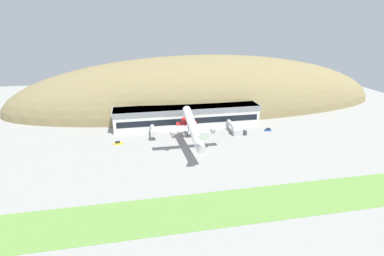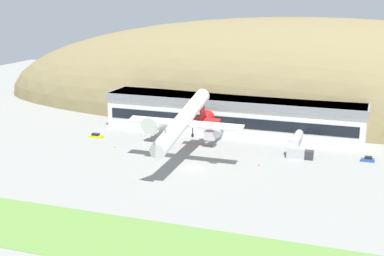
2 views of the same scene
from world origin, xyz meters
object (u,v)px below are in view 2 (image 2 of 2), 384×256
Objects in this scene: traffic_cone_1 at (114,147)px; fuel_truck at (299,153)px; terminal_building at (232,113)px; service_car_0 at (368,159)px; cargo_airplane at (184,121)px; traffic_cone_0 at (259,165)px; jetway_2 at (296,139)px; jetway_0 at (156,127)px; service_car_1 at (96,136)px; jetway_1 at (214,132)px.

fuel_truck is at bearing 8.43° from traffic_cone_1.
terminal_building is 49.89m from service_car_0.
terminal_building is 1.90× the size of cargo_airplane.
cargo_airplane is at bearing -166.21° from traffic_cone_0.
jetway_2 is 0.29× the size of cargo_airplane.
terminal_building is 27.20m from jetway_0.
traffic_cone_0 is at bearing -2.83° from traffic_cone_1.
jetway_0 is 1.72× the size of fuel_truck.
service_car_0 is at bearing -2.34° from jetway_0.
traffic_cone_1 is (-55.09, -14.81, -3.71)m from jetway_2.
traffic_cone_0 is at bearing -10.49° from service_car_1.
terminal_building reaches higher than service_car_0.
jetway_2 is 2.97× the size of service_car_1.
jetway_0 is 1.03× the size of jetway_1.
cargo_airplane is 82.53× the size of traffic_cone_1.
traffic_cone_1 is at bearing -118.30° from jetway_0.
traffic_cone_0 is (16.94, -32.23, -7.00)m from terminal_building.
jetway_0 is 49.74m from fuel_truck.
traffic_cone_1 is at bearing 164.09° from cargo_airplane.
service_car_1 is at bearing -153.07° from terminal_building.
fuel_truck reaches higher than service_car_1.
fuel_truck is (28.66, -6.66, -2.45)m from jetway_1.
cargo_airplane is 6.05× the size of fuel_truck.
jetway_1 is 1.68× the size of fuel_truck.
jetway_1 reaches higher than service_car_0.
jetway_1 reaches higher than traffic_cone_1.
traffic_cone_0 is (58.91, -10.91, -0.37)m from service_car_1.
service_car_0 is at bearing 2.33° from service_car_1.
traffic_cone_0 is (39.45, -17.31, -3.71)m from jetway_0.
service_car_1 is at bearing 143.10° from traffic_cone_1.
traffic_cone_0 is 47.56m from traffic_cone_1.
jetway_2 is at bearing 109.45° from fuel_truck.
cargo_airplane is 55.36m from service_car_0.
jetway_1 and jetway_2 have the same top height.
jetway_1 is 48.28m from service_car_0.
terminal_building is 43.31m from traffic_cone_1.
terminal_building is at bearing 83.66° from cargo_airplane.
fuel_truck is at bearing -70.55° from jetway_2.
service_car_0 is (21.64, -2.65, -3.34)m from jetway_2.
traffic_cone_1 is (-8.06, -14.97, -3.71)m from jetway_0.
terminal_building is 23.14× the size of service_car_0.
traffic_cone_0 is at bearing 13.79° from cargo_airplane.
fuel_truck is 57.96m from traffic_cone_1.
jetway_1 is at bearing 27.88° from traffic_cone_1.
terminal_building is 19.41× the size of service_car_1.
service_car_0 is 88.21m from service_car_1.
service_car_0 is 6.76× the size of traffic_cone_0.
fuel_truck is at bearing -7.49° from jetway_0.
jetway_2 is at bearing 15.05° from traffic_cone_1.
jetway_0 is 20.76m from service_car_1.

